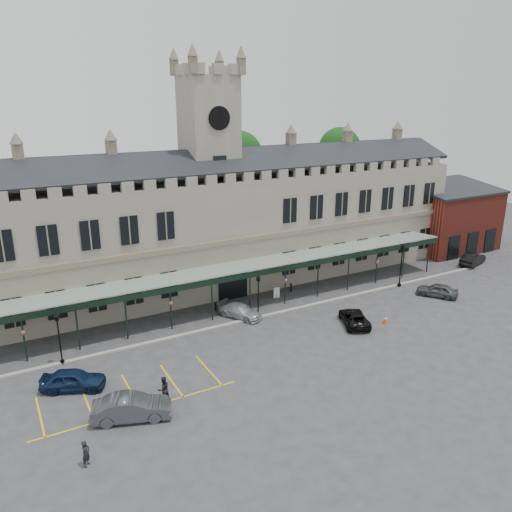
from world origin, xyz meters
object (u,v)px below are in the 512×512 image
clock_tower (210,166)px  person_b (163,389)px  lamp_post_mid (258,292)px  lamp_post_left (59,334)px  sign_board (277,293)px  car_left_a (73,380)px  lamp_post_right (401,261)px  car_right_b (473,259)px  car_left_b (132,408)px  car_taxi (240,311)px  station_building (212,228)px  traffic_cone (385,320)px  person_a (86,454)px  car_van (354,318)px

clock_tower → person_b: (-12.30, -19.21, -12.20)m
lamp_post_mid → person_b: lamp_post_mid is taller
clock_tower → lamp_post_left: bearing=-149.1°
sign_board → car_left_a: size_ratio=0.25×
lamp_post_right → car_right_b: (13.35, 1.13, -2.19)m
car_left_b → car_taxi: 17.00m
station_building → traffic_cone: size_ratio=85.81×
lamp_post_mid → car_taxi: (-1.43, 0.95, -1.95)m
clock_tower → car_taxi: (-1.47, -9.55, -12.47)m
sign_board → car_left_a: (-21.55, -7.69, 0.22)m
car_taxi → car_right_b: size_ratio=0.96×
person_a → station_building: bearing=5.5°
car_left_a → station_building: bearing=-25.5°
station_building → lamp_post_right: (17.65, -10.71, -3.51)m
lamp_post_mid → car_van: size_ratio=0.96×
lamp_post_right → car_right_b: lamp_post_right is taller
sign_board → car_van: (2.92, -8.92, 0.09)m
car_left_a → car_left_b: car_left_b is taller
clock_tower → car_left_a: size_ratio=5.52×
lamp_post_mid → car_right_b: size_ratio=0.95×
person_b → traffic_cone: bearing=178.5°
lamp_post_mid → sign_board: (4.12, 3.46, -2.05)m
clock_tower → lamp_post_mid: bearing=-90.2°
sign_board → car_left_a: car_left_a is taller
lamp_post_left → sign_board: (21.71, 3.50, -2.02)m
traffic_cone → car_van: (-2.69, 1.23, 0.29)m
lamp_post_right → car_left_a: size_ratio=1.11×
car_van → car_right_b: 24.82m
car_van → traffic_cone: bearing=179.3°
car_left_b → car_right_b: size_ratio=1.09×
lamp_post_right → car_left_a: bearing=-173.6°
lamp_post_left → car_taxi: 16.30m
car_left_b → station_building: bearing=-17.6°
sign_board → person_b: size_ratio=0.61×
traffic_cone → car_left_a: car_left_a is taller
lamp_post_mid → car_right_b: 31.11m
lamp_post_mid → person_b: (-12.26, -8.71, -1.68)m
car_taxi → car_left_b: bearing=-170.1°
car_taxi → car_van: 10.62m
lamp_post_right → car_left_b: (-32.41, -9.36, -2.12)m
traffic_cone → car_van: 2.97m
clock_tower → person_b: bearing=-122.6°
lamp_post_left → person_b: lamp_post_left is taller
lamp_post_mid → car_taxi: 2.60m
car_left_a → clock_tower: bearing=-25.3°
person_a → traffic_cone: bearing=-34.1°
station_building → car_left_b: size_ratio=11.93×
car_van → car_taxi: bearing=-13.4°
lamp_post_right → car_left_b: 33.80m
person_a → person_b: (5.91, 4.00, 0.10)m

